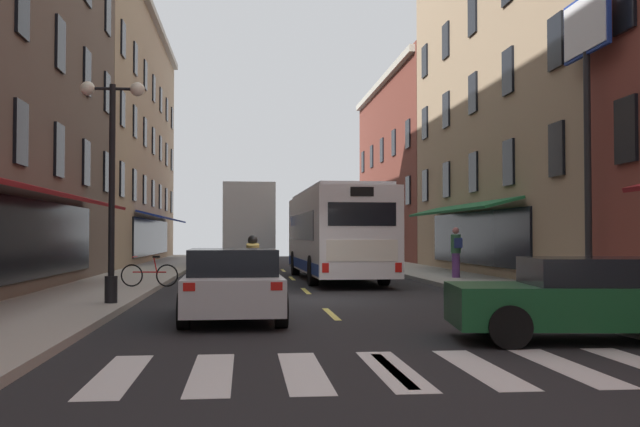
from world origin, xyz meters
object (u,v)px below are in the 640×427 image
(transit_bus, at_px, (335,233))
(sedan_far, at_px, (598,298))
(pedestrian_near, at_px, (456,251))
(sedan_mid, at_px, (244,251))
(billboard_sign, at_px, (587,68))
(bicycle_near, at_px, (150,274))
(sedan_near, at_px, (233,283))
(motorcycle_rider, at_px, (253,271))
(box_truck, at_px, (247,227))
(street_lamp_twin, at_px, (112,180))

(transit_bus, bearing_deg, sedan_far, -82.40)
(pedestrian_near, bearing_deg, sedan_mid, 103.89)
(billboard_sign, height_order, bicycle_near, billboard_sign)
(sedan_near, height_order, motorcycle_rider, motorcycle_rider)
(transit_bus, bearing_deg, motorcycle_rider, -112.09)
(transit_bus, relative_size, bicycle_near, 6.55)
(box_truck, distance_m, sedan_far, 27.05)
(transit_bus, bearing_deg, sedan_mid, 99.25)
(motorcycle_rider, height_order, bicycle_near, motorcycle_rider)
(sedan_mid, xyz_separation_m, street_lamp_twin, (-2.93, -31.08, 2.22))
(sedan_far, distance_m, pedestrian_near, 15.05)
(motorcycle_rider, relative_size, pedestrian_near, 1.15)
(box_truck, height_order, sedan_mid, box_truck)
(pedestrian_near, bearing_deg, street_lamp_twin, -144.66)
(billboard_sign, distance_m, street_lamp_twin, 12.31)
(motorcycle_rider, relative_size, bicycle_near, 1.22)
(transit_bus, height_order, street_lamp_twin, street_lamp_twin)
(transit_bus, xyz_separation_m, street_lamp_twin, (-6.32, -10.25, 1.17))
(sedan_mid, xyz_separation_m, bicycle_near, (-2.74, -25.79, -0.18))
(sedan_near, relative_size, street_lamp_twin, 0.91)
(transit_bus, xyz_separation_m, sedan_mid, (-3.39, 20.82, -1.05))
(sedan_mid, xyz_separation_m, pedestrian_near, (7.61, -22.08, 0.42))
(motorcycle_rider, bearing_deg, street_lamp_twin, -141.51)
(billboard_sign, height_order, transit_bus, billboard_sign)
(box_truck, distance_m, pedestrian_near, 13.81)
(motorcycle_rider, height_order, pedestrian_near, pedestrian_near)
(sedan_mid, bearing_deg, pedestrian_near, -70.98)
(box_truck, height_order, bicycle_near, box_truck)
(motorcycle_rider, distance_m, street_lamp_twin, 4.63)
(billboard_sign, bearing_deg, bicycle_near, 161.39)
(sedan_near, bearing_deg, motorcycle_rider, 84.75)
(motorcycle_rider, xyz_separation_m, street_lamp_twin, (-3.18, -2.53, 2.20))
(box_truck, xyz_separation_m, motorcycle_rider, (0.10, -18.04, -1.39))
(pedestrian_near, bearing_deg, bicycle_near, -165.43)
(sedan_mid, height_order, motorcycle_rider, motorcycle_rider)
(sedan_near, bearing_deg, pedestrian_near, 55.36)
(sedan_mid, bearing_deg, street_lamp_twin, -95.38)
(pedestrian_near, bearing_deg, transit_bus, 158.27)
(box_truck, height_order, street_lamp_twin, street_lamp_twin)
(sedan_far, distance_m, motorcycle_rider, 9.96)
(sedan_near, height_order, pedestrian_near, pedestrian_near)
(billboard_sign, bearing_deg, pedestrian_near, 99.65)
(billboard_sign, relative_size, motorcycle_rider, 3.78)
(transit_bus, xyz_separation_m, sedan_far, (2.15, -16.15, -1.06))
(box_truck, height_order, sedan_far, box_truck)
(pedestrian_near, bearing_deg, sedan_far, -103.04)
(billboard_sign, distance_m, sedan_mid, 31.48)
(bicycle_near, distance_m, street_lamp_twin, 5.81)
(transit_bus, relative_size, sedan_near, 2.47)
(billboard_sign, distance_m, sedan_far, 9.62)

